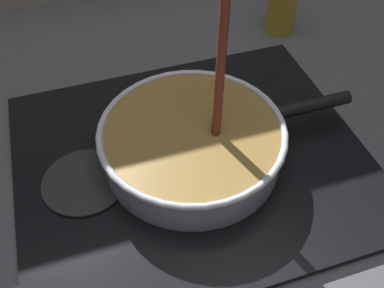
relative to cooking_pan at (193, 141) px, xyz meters
name	(u,v)px	position (x,y,z in m)	size (l,w,h in m)	color
ground	(251,270)	(0.02, -0.20, -0.07)	(2.40, 1.60, 0.04)	#4C4C51
hob_plate	(192,159)	(0.00, 0.00, -0.04)	(0.56, 0.48, 0.01)	black
burner_ring	(192,155)	(0.00, 0.00, -0.03)	(0.20, 0.20, 0.01)	#592D0C
spare_burner	(84,182)	(-0.18, 0.00, -0.03)	(0.13, 0.13, 0.01)	#262628
cooking_pan	(193,141)	(0.00, 0.00, 0.00)	(0.42, 0.29, 0.27)	silver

